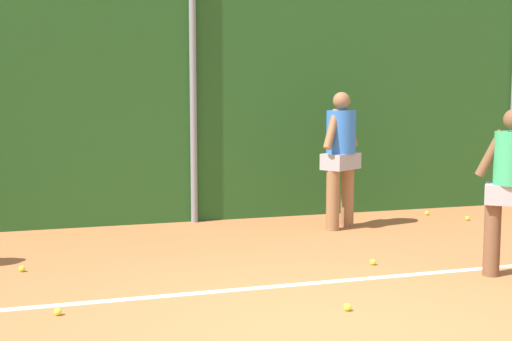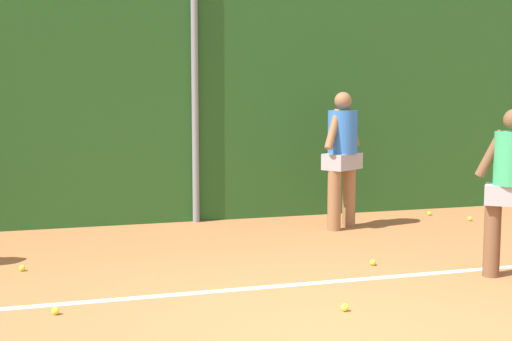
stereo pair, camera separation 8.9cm
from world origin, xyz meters
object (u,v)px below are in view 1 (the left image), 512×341
tennis_ball_2 (348,307)px  tennis_ball_6 (58,312)px  tennis_ball_5 (22,269)px  player_foreground_near (512,184)px  tennis_ball_7 (427,213)px  tennis_ball_0 (467,218)px  player_backcourt_far (341,152)px  tennis_ball_1 (373,262)px

tennis_ball_2 → tennis_ball_6: 2.50m
tennis_ball_5 → tennis_ball_6: (0.34, -1.61, 0.00)m
player_foreground_near → tennis_ball_7: bearing=110.2°
player_foreground_near → tennis_ball_5: (-4.83, 1.70, -0.94)m
player_foreground_near → tennis_ball_5: player_foreground_near is taller
player_foreground_near → tennis_ball_7: player_foreground_near is taller
tennis_ball_5 → tennis_ball_7: (5.95, 1.76, 0.00)m
player_foreground_near → tennis_ball_2: player_foreground_near is taller
tennis_ball_0 → tennis_ball_7: bearing=120.7°
tennis_ball_0 → tennis_ball_2: (-3.52, -3.41, 0.00)m
tennis_ball_5 → tennis_ball_6: 1.65m
tennis_ball_2 → tennis_ball_6: (-2.43, 0.62, 0.00)m
player_backcourt_far → tennis_ball_2: player_backcourt_far is taller
tennis_ball_7 → tennis_ball_1: bearing=-130.8°
player_foreground_near → tennis_ball_0: (1.46, 2.89, -0.94)m
player_foreground_near → player_backcourt_far: 2.97m
tennis_ball_0 → tennis_ball_1: same height
player_backcourt_far → tennis_ball_5: (-4.22, -1.21, -1.04)m
tennis_ball_0 → tennis_ball_5: bearing=-169.3°
tennis_ball_7 → player_backcourt_far: bearing=-162.3°
player_backcourt_far → tennis_ball_6: size_ratio=29.00×
tennis_ball_1 → tennis_ball_2: same height
tennis_ball_6 → tennis_ball_1: bearing=13.0°
tennis_ball_0 → tennis_ball_6: size_ratio=1.00×
tennis_ball_5 → tennis_ball_0: bearing=10.7°
tennis_ball_0 → tennis_ball_7: (-0.34, 0.58, 0.00)m
tennis_ball_6 → tennis_ball_7: bearing=31.0°
player_backcourt_far → tennis_ball_2: (-1.46, -3.44, -1.04)m
tennis_ball_7 → tennis_ball_0: bearing=-59.3°
player_backcourt_far → tennis_ball_1: size_ratio=29.00×
player_backcourt_far → tennis_ball_6: 4.91m
player_backcourt_far → tennis_ball_5: 4.51m
player_backcourt_far → tennis_ball_5: player_backcourt_far is taller
tennis_ball_0 → tennis_ball_2: 4.91m
tennis_ball_0 → tennis_ball_1: 3.27m
tennis_ball_2 → tennis_ball_0: bearing=44.1°
tennis_ball_5 → tennis_ball_6: bearing=-78.0°
tennis_ball_1 → tennis_ball_5: size_ratio=1.00×
tennis_ball_6 → tennis_ball_7: (5.61, 3.38, 0.00)m
tennis_ball_5 → player_backcourt_far: bearing=16.0°
player_backcourt_far → tennis_ball_0: 2.32m
player_backcourt_far → tennis_ball_1: player_backcourt_far is taller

